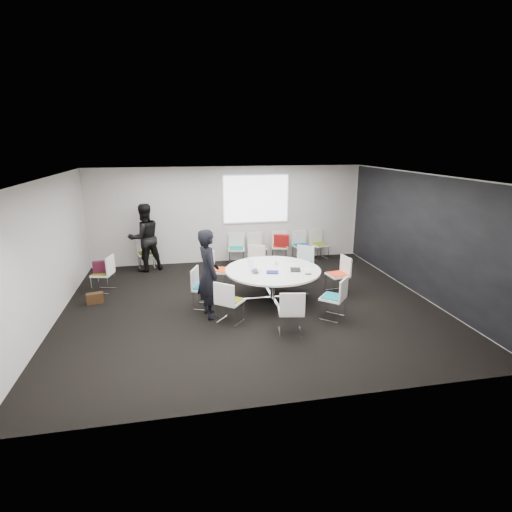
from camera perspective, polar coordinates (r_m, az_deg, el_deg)
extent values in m
cube|color=black|center=(8.90, -0.78, -7.09)|extent=(8.00, 7.00, 0.04)
cube|color=white|center=(8.21, -0.85, 11.45)|extent=(8.00, 7.00, 0.04)
cube|color=beige|center=(11.85, -3.87, 5.91)|extent=(8.00, 0.04, 2.80)
cube|color=beige|center=(5.20, 6.20, -7.62)|extent=(8.00, 0.04, 2.80)
cube|color=beige|center=(8.71, -27.83, 0.34)|extent=(0.04, 7.00, 2.80)
cube|color=beige|center=(9.96, 22.62, 2.75)|extent=(0.04, 7.00, 2.80)
cube|color=black|center=(9.94, 22.48, 2.75)|extent=(0.01, 6.94, 2.74)
cube|color=silver|center=(9.17, 2.36, -5.99)|extent=(0.90, 0.90, 0.08)
cylinder|color=silver|center=(9.05, 2.39, -4.08)|extent=(0.10, 0.10, 0.65)
cylinder|color=white|center=(8.94, 2.41, -2.00)|extent=(2.13, 2.13, 0.04)
cube|color=white|center=(11.85, 0.01, 8.14)|extent=(1.90, 0.03, 1.35)
cube|color=silver|center=(9.69, 11.49, -3.99)|extent=(0.48, 0.48, 0.42)
cube|color=white|center=(9.62, 11.56, -2.70)|extent=(0.50, 0.52, 0.04)
cube|color=red|center=(9.61, 11.57, -2.53)|extent=(0.44, 0.45, 0.03)
cube|color=white|center=(9.66, 12.71, -1.26)|extent=(0.10, 0.46, 0.42)
cube|color=silver|center=(10.42, 6.67, -2.35)|extent=(0.59, 0.59, 0.42)
cube|color=white|center=(10.35, 6.71, -1.14)|extent=(0.63, 0.62, 0.04)
cube|color=#08607B|center=(10.34, 6.72, -0.98)|extent=(0.55, 0.54, 0.03)
cube|color=white|center=(10.48, 7.10, 0.37)|extent=(0.40, 0.29, 0.42)
cube|color=silver|center=(10.39, -0.19, -2.29)|extent=(0.55, 0.55, 0.42)
cube|color=white|center=(10.32, -0.19, -1.07)|extent=(0.60, 0.59, 0.04)
cube|color=#6B6717|center=(10.31, -0.19, -0.91)|extent=(0.52, 0.51, 0.03)
cube|color=white|center=(10.45, 0.07, 0.46)|extent=(0.43, 0.22, 0.42)
cube|color=silver|center=(9.86, -5.18, -3.37)|extent=(0.55, 0.55, 0.42)
cube|color=white|center=(9.79, -5.22, -2.10)|extent=(0.58, 0.60, 0.04)
cube|color=#D84815|center=(9.78, -5.22, -1.93)|extent=(0.51, 0.52, 0.03)
cube|color=white|center=(9.78, -6.43, -0.74)|extent=(0.21, 0.44, 0.42)
cube|color=silver|center=(8.76, -7.31, -5.98)|extent=(0.54, 0.54, 0.42)
cube|color=white|center=(8.68, -7.36, -4.58)|extent=(0.57, 0.59, 0.04)
cube|color=#0B5C7F|center=(8.67, -7.37, -4.39)|extent=(0.50, 0.51, 0.03)
cube|color=white|center=(8.67, -8.74, -3.05)|extent=(0.20, 0.44, 0.42)
cube|color=silver|center=(8.03, -3.71, -8.02)|extent=(0.59, 0.59, 0.42)
cube|color=white|center=(7.93, -3.74, -6.50)|extent=(0.63, 0.63, 0.04)
cube|color=#6B6B14|center=(7.92, -3.75, -6.30)|extent=(0.55, 0.55, 0.03)
cube|color=white|center=(7.68, -4.59, -5.44)|extent=(0.38, 0.32, 0.42)
cube|color=silver|center=(7.61, 4.96, -9.45)|extent=(0.49, 0.49, 0.42)
cube|color=white|center=(7.51, 5.00, -7.87)|extent=(0.53, 0.51, 0.04)
cube|color=red|center=(7.50, 5.00, -7.66)|extent=(0.46, 0.44, 0.03)
cube|color=white|center=(7.23, 5.21, -6.88)|extent=(0.46, 0.12, 0.42)
cube|color=silver|center=(8.32, 10.83, -7.37)|extent=(0.59, 0.59, 0.42)
cube|color=white|center=(8.24, 10.91, -5.90)|extent=(0.63, 0.64, 0.04)
cube|color=#0B6D79|center=(8.22, 10.92, -5.71)|extent=(0.55, 0.55, 0.03)
cube|color=white|center=(8.09, 12.40, -4.64)|extent=(0.33, 0.37, 0.42)
cube|color=silver|center=(11.76, -2.79, -0.11)|extent=(0.48, 0.48, 0.42)
cube|color=white|center=(11.70, -2.81, 0.97)|extent=(0.52, 0.51, 0.04)
cube|color=#097E74|center=(11.69, -2.81, 1.11)|extent=(0.45, 0.44, 0.03)
cube|color=white|center=(11.84, -2.81, 2.31)|extent=(0.46, 0.11, 0.42)
cube|color=silver|center=(11.88, 0.23, 0.08)|extent=(0.50, 0.50, 0.42)
cube|color=white|center=(11.82, 0.23, 1.15)|extent=(0.55, 0.53, 0.04)
cube|color=#676C16|center=(11.82, 0.23, 1.30)|extent=(0.47, 0.46, 0.03)
cube|color=white|center=(11.95, -0.18, 2.46)|extent=(0.46, 0.14, 0.42)
cube|color=silver|center=(12.03, 3.36, 0.25)|extent=(0.49, 0.49, 0.42)
cube|color=white|center=(11.97, 3.38, 1.31)|extent=(0.54, 0.52, 0.04)
cube|color=red|center=(11.96, 3.38, 1.45)|extent=(0.47, 0.45, 0.03)
cube|color=white|center=(12.12, 3.34, 2.62)|extent=(0.46, 0.12, 0.42)
cube|color=silver|center=(12.17, 6.49, 0.36)|extent=(0.47, 0.47, 0.42)
cube|color=white|center=(12.11, 6.52, 1.41)|extent=(0.51, 0.50, 0.04)
cube|color=#085379|center=(12.10, 6.53, 1.55)|extent=(0.45, 0.43, 0.03)
cube|color=white|center=(12.24, 6.14, 2.69)|extent=(0.46, 0.10, 0.42)
cube|color=silver|center=(12.40, 9.04, 0.55)|extent=(0.52, 0.52, 0.42)
cube|color=white|center=(12.34, 9.09, 1.58)|extent=(0.56, 0.55, 0.04)
cube|color=olive|center=(12.33, 9.09, 1.72)|extent=(0.49, 0.47, 0.03)
cube|color=white|center=(12.45, 8.57, 2.83)|extent=(0.45, 0.16, 0.42)
cube|color=silver|center=(10.26, -20.94, -3.63)|extent=(0.51, 0.51, 0.42)
cube|color=white|center=(10.19, -21.07, -2.41)|extent=(0.54, 0.55, 0.04)
cube|color=olive|center=(10.18, -21.09, -2.25)|extent=(0.46, 0.48, 0.03)
cube|color=white|center=(10.04, -20.10, -1.20)|extent=(0.14, 0.46, 0.42)
cube|color=silver|center=(11.70, -15.31, -0.77)|extent=(0.49, 0.49, 0.42)
cube|color=white|center=(11.63, -15.39, 0.32)|extent=(0.54, 0.52, 0.04)
cube|color=#586916|center=(11.63, -15.40, 0.46)|extent=(0.47, 0.45, 0.03)
cube|color=white|center=(11.78, -15.60, 1.65)|extent=(0.46, 0.12, 0.42)
imported|color=black|center=(8.09, -6.81, -2.54)|extent=(0.58, 0.75, 1.83)
imported|color=black|center=(11.37, -15.62, 2.54)|extent=(1.12, 1.02, 1.88)
imported|color=#333338|center=(8.75, 0.14, -2.16)|extent=(0.22, 0.34, 0.03)
cube|color=silver|center=(8.86, -0.78, -1.14)|extent=(0.08, 0.30, 0.22)
cube|color=black|center=(8.89, 5.65, -1.97)|extent=(0.29, 0.35, 0.02)
cube|color=navy|center=(8.68, 2.36, -2.33)|extent=(0.30, 0.26, 0.03)
cube|color=white|center=(9.27, 5.03, -1.25)|extent=(0.37, 0.35, 0.00)
cube|color=white|center=(9.01, 6.97, -1.82)|extent=(0.34, 0.27, 0.00)
cylinder|color=white|center=(9.21, 2.93, -1.03)|extent=(0.08, 0.08, 0.09)
cube|color=black|center=(8.66, 7.49, -2.57)|extent=(0.15, 0.09, 0.01)
cube|color=#441225|center=(10.14, -21.17, -1.44)|extent=(0.42, 0.20, 0.28)
cube|color=#362111|center=(9.62, -22.01, -5.61)|extent=(0.38, 0.23, 0.24)
cube|color=maroon|center=(11.71, 3.65, 2.28)|extent=(0.47, 0.31, 0.36)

